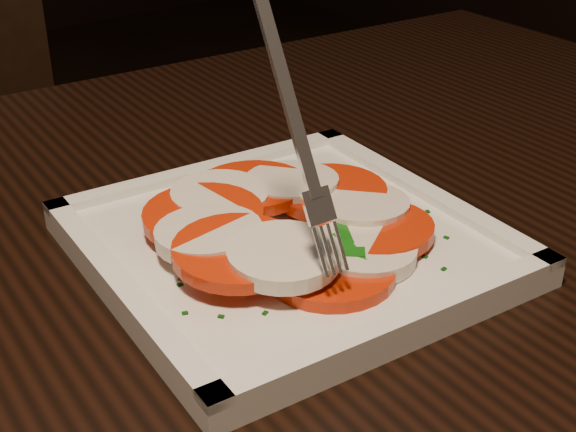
% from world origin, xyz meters
% --- Properties ---
extents(table, '(1.28, 0.92, 0.75)m').
position_xyz_m(table, '(-0.04, -0.26, 0.65)').
color(table, black).
rests_on(table, ground).
extents(plate, '(0.28, 0.28, 0.01)m').
position_xyz_m(plate, '(-0.01, -0.28, 0.76)').
color(plate, white).
rests_on(plate, table).
extents(caprese_salad, '(0.20, 0.19, 0.03)m').
position_xyz_m(caprese_salad, '(-0.01, -0.28, 0.78)').
color(caprese_salad, red).
rests_on(caprese_salad, plate).
extents(fork, '(0.04, 0.09, 0.14)m').
position_xyz_m(fork, '(-0.03, -0.31, 0.86)').
color(fork, white).
rests_on(fork, caprese_salad).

